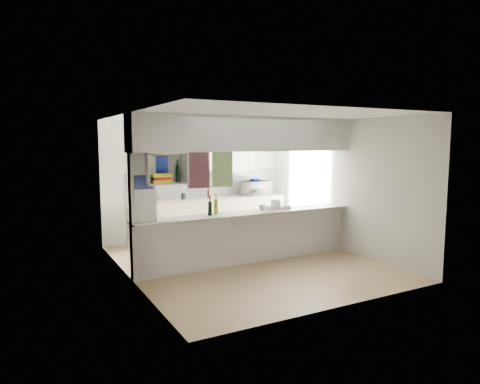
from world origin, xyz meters
TOP-DOWN VIEW (x-y plane):
  - floor at (0.00, 0.00)m, footprint 4.80×4.80m
  - ceiling at (0.00, 0.00)m, footprint 4.80×4.80m
  - wall_back at (0.00, 2.40)m, footprint 4.20×0.00m
  - wall_left at (-2.10, 0.00)m, footprint 0.00×4.80m
  - wall_right at (2.10, 0.00)m, footprint 0.00×4.80m
  - servery_partition at (-0.17, 0.00)m, footprint 4.20×0.50m
  - cubby_shelf at (-1.57, -0.06)m, footprint 0.65×0.35m
  - kitchen_run at (0.16, 2.14)m, footprint 3.60×0.63m
  - microwave at (1.38, 2.06)m, footprint 0.62×0.44m
  - bowl at (1.36, 2.07)m, footprint 0.25×0.25m
  - dish_rack at (0.65, 0.04)m, footprint 0.38×0.30m
  - cup at (0.26, -0.06)m, footprint 0.16×0.16m
  - wine_bottles at (-0.66, 0.06)m, footprint 0.22×0.15m
  - plastic_tubs at (0.65, 0.03)m, footprint 0.51×0.21m
  - utensil_jar at (-0.40, 2.15)m, footprint 0.10×0.10m
  - knife_block at (0.25, 2.18)m, footprint 0.11×0.10m

SIDE VIEW (x-z plane):
  - floor at x=0.00m, z-range 0.00..0.00m
  - kitchen_run at x=0.16m, z-range -0.29..1.95m
  - plastic_tubs at x=0.65m, z-range 0.92..0.98m
  - cup at x=0.26m, z-range 0.94..1.04m
  - utensil_jar at x=-0.40m, z-range 0.92..1.06m
  - dish_rack at x=0.65m, z-range 0.90..1.10m
  - knife_block at x=0.25m, z-range 0.92..1.12m
  - wine_bottles at x=-0.66m, z-range 0.87..1.23m
  - microwave at x=1.38m, z-range 0.92..1.25m
  - bowl at x=1.36m, z-range 1.25..1.32m
  - wall_back at x=0.00m, z-range -0.80..3.40m
  - wall_left at x=-2.10m, z-range -1.10..3.70m
  - wall_right at x=2.10m, z-range -1.10..3.70m
  - servery_partition at x=-0.17m, z-range 0.36..2.96m
  - cubby_shelf at x=-1.57m, z-range 1.46..1.96m
  - ceiling at x=0.00m, z-range 2.60..2.60m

